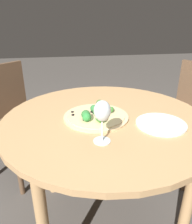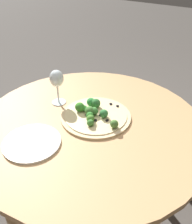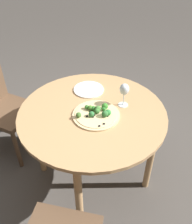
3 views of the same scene
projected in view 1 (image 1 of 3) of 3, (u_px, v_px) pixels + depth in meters
The scene contains 7 objects.
ground_plane at pixel (103, 220), 1.38m from camera, with size 12.00×12.00×0.00m, color #4C4742.
dining_table at pixel (105, 132), 1.12m from camera, with size 1.02×1.02×0.72m.
chair at pixel (189, 115), 1.69m from camera, with size 0.55×0.55×0.86m.
chair_2 at pixel (15, 117), 1.65m from camera, with size 0.57×0.57×0.86m.
pizza at pixel (96, 115), 1.07m from camera, with size 0.32×0.32×0.06m.
wine_glass at pixel (102, 113), 0.82m from camera, with size 0.07×0.07×0.17m.
plate_near at pixel (161, 124), 1.00m from camera, with size 0.23×0.23×0.01m.
Camera 1 is at (0.20, 0.96, 1.19)m, focal length 35.00 mm.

